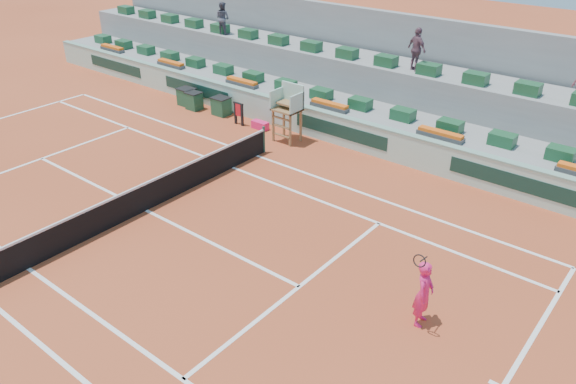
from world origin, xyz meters
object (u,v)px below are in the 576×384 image
object	(u,v)px
player_bag	(260,125)
tennis_player	(424,293)
umpire_chair	(288,105)
drink_cooler_a	(221,106)

from	to	relation	value
player_bag	tennis_player	size ratio (longest dim) A/B	0.34
umpire_chair	tennis_player	world-z (taller)	umpire_chair
umpire_chair	player_bag	bearing A→B (deg)	173.52
umpire_chair	drink_cooler_a	xyz separation A→B (m)	(-4.32, 0.39, -1.12)
player_bag	tennis_player	xyz separation A→B (m)	(11.30, -6.93, 0.72)
player_bag	drink_cooler_a	xyz separation A→B (m)	(-2.57, 0.19, 0.25)
drink_cooler_a	tennis_player	size ratio (longest dim) A/B	0.37
player_bag	tennis_player	bearing A→B (deg)	-31.53
player_bag	drink_cooler_a	bearing A→B (deg)	175.77
umpire_chair	tennis_player	size ratio (longest dim) A/B	1.05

